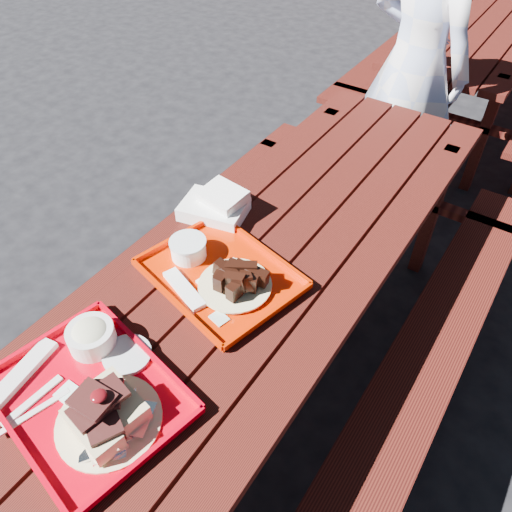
% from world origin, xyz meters
% --- Properties ---
extents(ground, '(60.00, 60.00, 0.00)m').
position_xyz_m(ground, '(0.00, 0.00, 0.00)').
color(ground, black).
rests_on(ground, ground).
extents(picnic_table_near, '(1.41, 2.40, 0.75)m').
position_xyz_m(picnic_table_near, '(-0.00, 0.00, 0.56)').
color(picnic_table_near, '#46140D').
rests_on(picnic_table_near, ground).
extents(picnic_table_far, '(1.41, 2.40, 0.75)m').
position_xyz_m(picnic_table_far, '(-0.00, 2.80, 0.56)').
color(picnic_table_far, '#46140D').
rests_on(picnic_table_far, ground).
extents(near_tray, '(0.57, 0.48, 0.16)m').
position_xyz_m(near_tray, '(-0.10, -0.77, 0.79)').
color(near_tray, '#C30012').
rests_on(near_tray, picnic_table_near).
extents(far_tray, '(0.56, 0.48, 0.08)m').
position_xyz_m(far_tray, '(-0.09, -0.25, 0.77)').
color(far_tray, red).
rests_on(far_tray, picnic_table_near).
extents(white_cloth, '(0.27, 0.22, 0.10)m').
position_xyz_m(white_cloth, '(-0.29, 0.02, 0.79)').
color(white_cloth, white).
rests_on(white_cloth, picnic_table_near).
extents(person, '(0.71, 0.57, 1.70)m').
position_xyz_m(person, '(-0.10, 1.48, 0.85)').
color(person, '#AFBFE7').
rests_on(person, ground).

